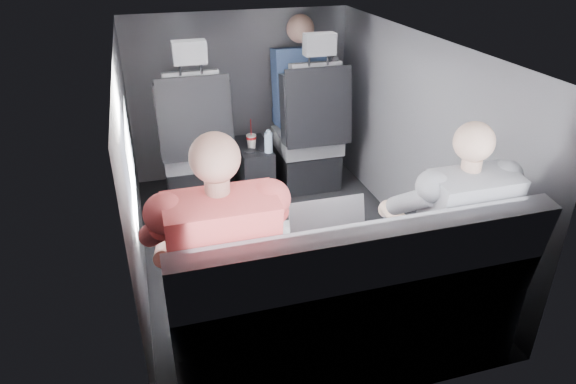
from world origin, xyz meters
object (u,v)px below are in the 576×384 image
object	(u,v)px
laptop_white	(226,248)
laptop_black	(433,212)
soda_cup	(251,141)
water_bottle	(268,142)
laptop_silver	(320,229)
rear_bench	(347,315)
center_console	(254,168)
passenger_rear_right	(444,231)
front_seat_left	(196,153)
passenger_rear_left	(219,264)
front_seat_right	(309,141)
passenger_front_right	(300,88)

from	to	relation	value
laptop_white	laptop_black	distance (m)	1.08
soda_cup	water_bottle	world-z (taller)	soda_cup
laptop_silver	rear_bench	bearing A→B (deg)	-79.11
center_console	passenger_rear_right	size ratio (longest dim) A/B	0.40
front_seat_left	passenger_rear_left	size ratio (longest dim) A/B	0.99
center_console	water_bottle	size ratio (longest dim) A/B	2.73
rear_bench	passenger_rear_right	distance (m)	0.62
passenger_rear_left	front_seat_right	bearing A→B (deg)	60.71
soda_cup	passenger_rear_left	bearing A→B (deg)	-106.77
center_console	laptop_white	bearing A→B (deg)	-106.61
center_console	laptop_silver	size ratio (longest dim) A/B	1.34
laptop_silver	passenger_front_right	world-z (taller)	passenger_front_right
front_seat_left	front_seat_right	xyz separation A→B (m)	(0.90, 0.00, 0.00)
rear_bench	passenger_rear_right	xyz separation A→B (m)	(0.52, 0.10, 0.31)
front_seat_right	laptop_white	world-z (taller)	front_seat_right
front_seat_right	laptop_silver	xyz separation A→B (m)	(-0.50, -1.64, 0.23)
rear_bench	front_seat_left	bearing A→B (deg)	103.31
water_bottle	laptop_black	distance (m)	1.59
center_console	rear_bench	world-z (taller)	rear_bench
rear_bench	passenger_rear_left	xyz separation A→B (m)	(-0.56, 0.09, 0.34)
front_seat_right	rear_bench	xyz separation A→B (m)	(-0.45, -1.90, -0.09)
front_seat_right	water_bottle	distance (m)	0.40
rear_bench	passenger_front_right	distance (m)	2.25
water_bottle	laptop_white	distance (m)	1.67
front_seat_left	laptop_black	xyz separation A→B (m)	(1.01, -1.64, 0.23)
passenger_front_right	laptop_silver	bearing A→B (deg)	-104.72
passenger_rear_right	passenger_front_right	size ratio (longest dim) A/B	1.33
laptop_black	passenger_rear_right	bearing A→B (deg)	-103.67
laptop_black	soda_cup	bearing A→B (deg)	109.77
front_seat_left	laptop_silver	world-z (taller)	front_seat_left
center_console	soda_cup	xyz separation A→B (m)	(-0.02, -0.05, 0.26)
center_console	laptop_black	world-z (taller)	laptop_black
front_seat_left	front_seat_right	bearing A→B (deg)	0.00
water_bottle	center_console	bearing A→B (deg)	116.24
front_seat_right	water_bottle	size ratio (longest dim) A/B	7.20
rear_bench	soda_cup	size ratio (longest dim) A/B	6.87
center_console	passenger_rear_left	distance (m)	1.98
water_bottle	passenger_rear_right	distance (m)	1.74
front_seat_left	center_console	distance (m)	0.49
laptop_silver	laptop_black	bearing A→B (deg)	0.22
laptop_silver	front_seat_right	bearing A→B (deg)	73.05
laptop_white	laptop_silver	xyz separation A→B (m)	(0.46, 0.04, -0.00)
laptop_black	passenger_front_right	bearing A→B (deg)	93.45
passenger_rear_left	passenger_front_right	world-z (taller)	passenger_front_right
passenger_rear_left	passenger_rear_right	xyz separation A→B (m)	(1.09, 0.00, -0.03)
front_seat_right	water_bottle	xyz separation A→B (m)	(-0.37, -0.13, 0.08)
passenger_rear_right	laptop_silver	bearing A→B (deg)	163.90
laptop_white	laptop_silver	bearing A→B (deg)	4.51
rear_bench	laptop_black	bearing A→B (deg)	25.04
soda_cup	passenger_rear_left	distance (m)	1.89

